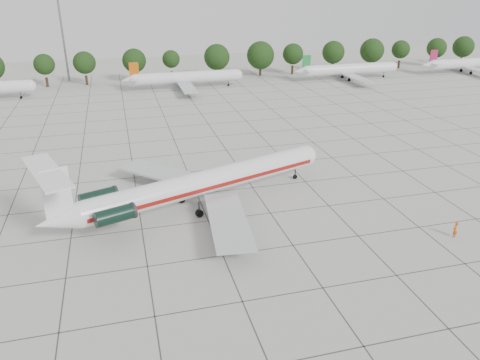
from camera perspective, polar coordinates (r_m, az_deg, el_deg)
The scene contains 9 objects.
ground at distance 59.31m, azimuth 3.73°, elevation -4.04°, with size 260.00×260.00×0.00m, color #AFAFA7.
apron_joints at distance 72.33m, azimuth -0.00°, elevation 1.30°, with size 170.00×170.00×0.02m, color #383838.
main_airliner at distance 59.30m, azimuth -5.73°, elevation -0.62°, with size 38.41×29.25×9.24m.
ground_crew at distance 58.91m, azimuth 24.76°, elevation -5.50°, with size 0.71×0.47×1.95m, color #D1530C.
bg_airliner_c at distance 126.71m, azimuth -6.58°, elevation 12.30°, with size 28.24×27.20×7.40m.
bg_airliner_d at distance 141.12m, azimuth 13.15°, elevation 13.01°, with size 28.24×27.20×7.40m.
bg_airliner_e at distance 163.50m, azimuth 26.21°, elevation 12.65°, with size 28.24×27.20×7.40m.
tree_line at distance 136.48m, azimuth -12.77°, elevation 14.01°, with size 249.86×8.44×10.22m.
floodlight_mast at distance 142.85m, azimuth -20.91°, elevation 16.87°, with size 1.60×1.60×25.45m.
Camera 1 is at (-17.18, -49.66, 27.51)m, focal length 35.00 mm.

